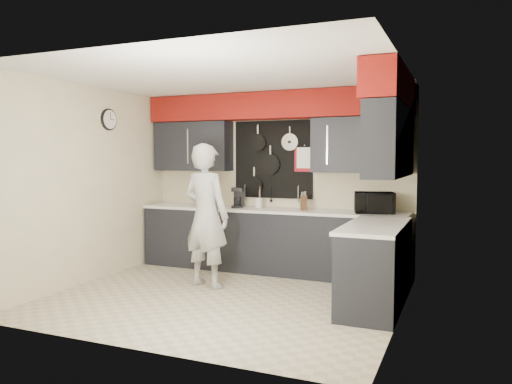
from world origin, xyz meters
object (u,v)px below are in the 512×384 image
at_px(microwave, 374,203).
at_px(person, 206,216).
at_px(knife_block, 304,203).
at_px(utensil_crock, 259,203).
at_px(coffee_maker, 238,197).

xyz_separation_m(microwave, person, (-1.93, -1.08, -0.14)).
distance_m(knife_block, utensil_crock, 0.70).
bearing_deg(knife_block, person, -146.54).
relative_size(knife_block, coffee_maker, 0.69).
xyz_separation_m(microwave, utensil_crock, (-1.67, 0.05, -0.07)).
height_order(knife_block, utensil_crock, knife_block).
distance_m(utensil_crock, person, 1.17).
distance_m(utensil_crock, coffee_maker, 0.32).
bearing_deg(microwave, knife_block, 163.03).
height_order(microwave, utensil_crock, microwave).
xyz_separation_m(knife_block, utensil_crock, (-0.70, 0.04, -0.03)).
relative_size(microwave, utensil_crock, 3.48).
bearing_deg(person, knife_block, -119.11).
relative_size(utensil_crock, person, 0.08).
bearing_deg(knife_block, utensil_crock, 161.49).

